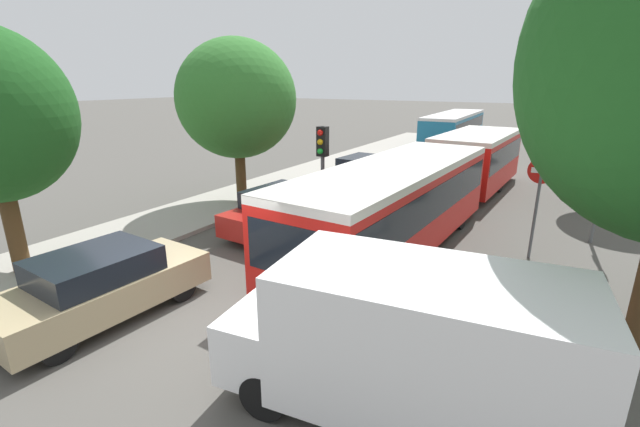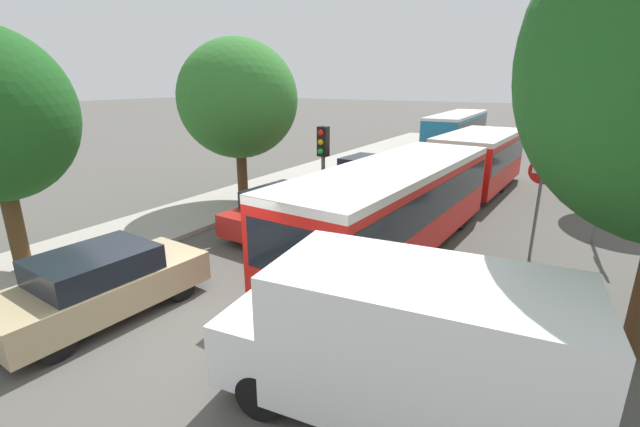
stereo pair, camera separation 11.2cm
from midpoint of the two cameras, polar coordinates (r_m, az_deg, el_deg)
name	(u,v)px [view 2 (the right image)]	position (r m, az deg, el deg)	size (l,w,h in m)	color
ground_plane	(203,323)	(9.29, -15.03, -13.87)	(200.00, 200.00, 0.00)	#4F4C47
kerb_strip_left	(319,171)	(23.17, 0.02, 5.71)	(3.20, 38.26, 0.14)	#9E998E
articulated_bus	(438,178)	(15.55, 15.67, 4.52)	(3.53, 17.07, 2.52)	red
city_bus_rear	(457,127)	(34.71, 17.90, 10.94)	(2.70, 11.10, 2.38)	teal
queued_car_tan	(101,284)	(9.93, -26.88, -8.35)	(2.04, 4.27, 1.45)	tan
queued_car_red	(283,210)	(13.84, -4.72, 0.52)	(2.05, 4.30, 1.46)	#B21E19
queued_car_blue	(365,172)	(19.80, 6.18, 5.55)	(2.02, 4.23, 1.43)	#284799
white_van	(404,342)	(6.32, 11.70, -16.45)	(5.19, 2.51, 2.31)	white
traffic_light	(323,156)	(13.23, 0.63, 7.63)	(0.32, 0.36, 3.40)	#56595E
no_entry_sign	(539,193)	(12.73, 27.44, 2.43)	(0.70, 0.08, 2.82)	#56595E
direction_sign_post	(609,160)	(14.84, 34.27, 5.92)	(0.31, 1.39, 3.60)	#56595E
tree_left_mid	(238,99)	(16.60, -10.66, 14.73)	(4.40, 4.40, 6.24)	#51381E
tree_right_mid	(629,97)	(19.16, 36.07, 12.45)	(3.48, 3.48, 6.23)	#51381E
tree_right_far	(620,72)	(30.22, 35.23, 15.20)	(4.26, 4.26, 7.96)	#51381E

